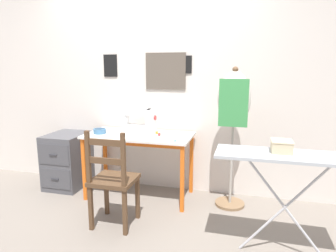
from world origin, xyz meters
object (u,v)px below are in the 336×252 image
sewing_machine (141,121)px  scissors (178,141)px  thread_spool_mid_table (159,134)px  ironing_board (289,160)px  storage_box (282,146)px  wooden_chair (113,181)px  dress_form (234,106)px  filing_cabinet (68,160)px  thread_spool_near_machine (157,132)px  fabric_bowl (100,131)px

sewing_machine → scissors: size_ratio=3.06×
thread_spool_mid_table → ironing_board: ironing_board is taller
thread_spool_mid_table → scissors: bearing=-36.2°
thread_spool_mid_table → storage_box: storage_box is taller
wooden_chair → storage_box: 1.52m
dress_form → ironing_board: 0.97m
filing_cabinet → dress_form: size_ratio=0.45×
thread_spool_mid_table → wooden_chair: wooden_chair is taller
filing_cabinet → sewing_machine: bearing=4.3°
scissors → thread_spool_near_machine: bearing=138.3°
scissors → ironing_board: bearing=-29.5°
fabric_bowl → storage_box: storage_box is taller
dress_form → storage_box: bearing=-61.4°
thread_spool_mid_table → dress_form: size_ratio=0.03×
dress_form → storage_box: dress_form is taller
thread_spool_mid_table → filing_cabinet: 1.31m
scissors → fabric_bowl: bearing=172.2°
fabric_bowl → ironing_board: ironing_board is taller
filing_cabinet → storage_box: storage_box is taller
thread_spool_near_machine → thread_spool_mid_table: thread_spool_mid_table is taller
thread_spool_near_machine → ironing_board: ironing_board is taller
sewing_machine → thread_spool_mid_table: size_ratio=9.92×
sewing_machine → storage_box: bearing=-30.3°
thread_spool_mid_table → ironing_board: bearing=-30.9°
thread_spool_mid_table → ironing_board: 1.46m
sewing_machine → dress_form: size_ratio=0.26×
scissors → dress_form: (0.54, 0.23, 0.35)m
sewing_machine → thread_spool_near_machine: (0.21, -0.07, -0.11)m
thread_spool_near_machine → thread_spool_mid_table: (0.06, -0.09, 0.00)m
scissors → thread_spool_mid_table: (-0.25, 0.18, 0.02)m
fabric_bowl → thread_spool_mid_table: fabric_bowl is taller
thread_spool_mid_table → sewing_machine: bearing=149.4°
dress_form → wooden_chair: bearing=-145.4°
dress_form → ironing_board: size_ratio=1.37×
dress_form → sewing_machine: bearing=174.1°
sewing_machine → thread_spool_mid_table: (0.27, -0.16, -0.11)m
sewing_machine → scissors: (0.52, -0.34, -0.13)m
sewing_machine → dress_form: 1.09m
filing_cabinet → dress_form: dress_form is taller
wooden_chair → storage_box: wooden_chair is taller
sewing_machine → wooden_chair: sewing_machine is taller
fabric_bowl → dress_form: size_ratio=0.10×
sewing_machine → scissors: 0.63m
scissors → ironing_board: 1.15m
scissors → ironing_board: ironing_board is taller
thread_spool_near_machine → wooden_chair: (-0.20, -0.77, -0.31)m
thread_spool_near_machine → thread_spool_mid_table: size_ratio=1.12×
dress_form → ironing_board: (0.46, -0.80, -0.30)m
thread_spool_near_machine → storage_box: size_ratio=0.25×
thread_spool_near_machine → dress_form: dress_form is taller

